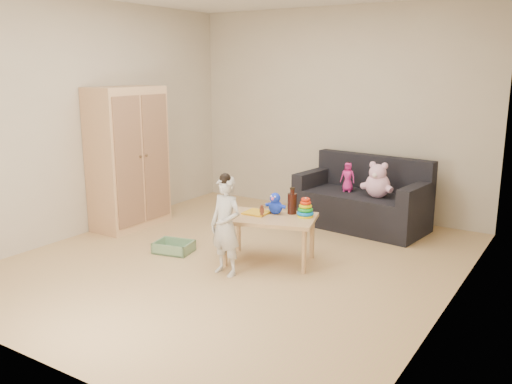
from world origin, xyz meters
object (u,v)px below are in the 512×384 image
Objects in this scene: toddler at (226,227)px; wardrobe at (128,158)px; sofa at (361,210)px; play_table at (269,239)px.

wardrobe is at bearing 168.00° from toddler.
play_table is (-0.31, -1.58, 0.02)m from sofa.
play_table reaches higher than sofa.
play_table is at bearing 77.92° from toddler.
play_table is at bearing -4.90° from wardrobe.
sofa is 1.61m from play_table.
sofa is at bearing 30.91° from wardrobe.
sofa is at bearing 78.94° from play_table.
wardrobe is 2.13m from play_table.
play_table is 0.98× the size of toddler.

